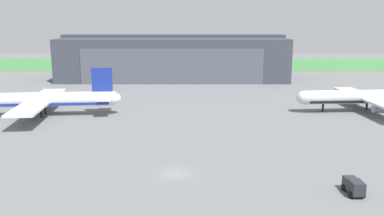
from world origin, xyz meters
TOP-DOWN VIEW (x-y plane):
  - ground_plane at (0.00, 0.00)m, footprint 440.00×440.00m
  - grass_field_strip at (0.00, 153.87)m, footprint 440.00×56.00m
  - maintenance_hangar at (-4.70, 103.20)m, footprint 87.02×31.69m
  - airliner_far_right at (-35.51, 38.30)m, footprint 41.41×32.99m
  - airliner_far_left at (47.24, 42.97)m, footprint 36.05×31.16m
  - stair_truck at (24.56, -7.48)m, footprint 2.19×4.04m

SIDE VIEW (x-z plane):
  - ground_plane at x=0.00m, z-range 0.00..0.00m
  - grass_field_strip at x=0.00m, z-range 0.00..0.08m
  - stair_truck at x=24.56m, z-range 0.12..2.30m
  - airliner_far_left at x=47.24m, z-range -2.02..9.60m
  - airliner_far_right at x=-35.51m, z-range -1.91..9.81m
  - maintenance_hangar at x=-4.70m, z-range -0.46..16.90m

